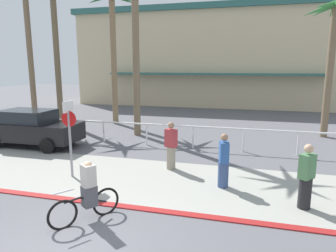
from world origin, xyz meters
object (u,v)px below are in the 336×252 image
Objects in this scene: palm_tree_0 at (28,23)px; cyclist_black_0 at (87,193)px; palm_tree_2 at (113,31)px; pedestrian_2 at (306,179)px; stop_sign_bike_lane at (69,128)px; pedestrian_0 at (171,148)px; pedestrian_1 at (224,163)px; palm_tree_4 at (333,35)px; car_black_1 at (32,128)px; palm_tree_1 at (55,25)px.

palm_tree_0 is 16.56m from cyclist_black_0.
palm_tree_2 is 14.78m from pedestrian_2.
stop_sign_bike_lane reaches higher than cyclist_black_0.
pedestrian_1 is (1.96, -1.22, -0.02)m from pedestrian_0.
palm_tree_4 is (12.14, -0.72, -0.61)m from palm_tree_2.
pedestrian_2 is (2.17, -0.89, 0.03)m from pedestrian_1.
car_black_1 is 9.38m from pedestrian_1.
palm_tree_0 reaches higher than palm_tree_4.
palm_tree_0 reaches higher than pedestrian_2.
palm_tree_1 is 5.71× the size of cyclist_black_0.
palm_tree_2 is 8.09m from car_black_1.
pedestrian_1 is at bearing -49.59° from palm_tree_2.
car_black_1 is at bearing 142.42° from stop_sign_bike_lane.
palm_tree_1 reaches higher than palm_tree_2.
palm_tree_1 is 3.64m from palm_tree_2.
pedestrian_2 is (15.61, -9.46, -5.62)m from palm_tree_0.
pedestrian_0 reaches higher than cyclist_black_0.
cyclist_black_0 is at bearing -68.43° from palm_tree_2.
stop_sign_bike_lane is at bearing -54.22° from palm_tree_1.
pedestrian_2 reaches higher than pedestrian_0.
cyclist_black_0 is (4.69, -11.87, -5.09)m from palm_tree_2.
cyclist_black_0 is 5.50m from pedestrian_2.
palm_tree_2 is 5.27× the size of cyclist_black_0.
palm_tree_4 is 4.03× the size of pedestrian_1.
palm_tree_2 is 10.83m from pedestrian_0.
pedestrian_2 is at bearing -3.90° from stop_sign_bike_lane.
palm_tree_4 is at bearing 42.48° from stop_sign_bike_lane.
car_black_1 is (-4.02, 3.09, -0.81)m from stop_sign_bike_lane.
pedestrian_0 is 1.00× the size of pedestrian_2.
stop_sign_bike_lane is at bearing -74.08° from palm_tree_2.
car_black_1 is at bearing -157.55° from palm_tree_4.
stop_sign_bike_lane is at bearing -137.52° from palm_tree_4.
pedestrian_1 is (11.18, -8.21, -5.39)m from palm_tree_1.
stop_sign_bike_lane is 10.58m from palm_tree_2.
palm_tree_2 reaches higher than cyclist_black_0.
palm_tree_2 is (5.79, 0.41, -0.64)m from palm_tree_0.
palm_tree_2 is 13.74m from cyclist_black_0.
palm_tree_0 is 16.91m from pedestrian_1.
palm_tree_4 is at bearing 47.50° from pedestrian_0.
palm_tree_2 is 4.63× the size of pedestrian_0.
palm_tree_2 is at bearing 111.57° from cyclist_black_0.
pedestrian_1 is (4.97, 0.40, -0.90)m from stop_sign_bike_lane.
palm_tree_1 is 1.97× the size of car_black_1.
palm_tree_4 is 1.55× the size of car_black_1.
pedestrian_0 reaches higher than car_black_1.
pedestrian_0 is (5.68, -7.76, -4.98)m from palm_tree_2.
pedestrian_2 is at bearing 21.39° from cyclist_black_0.
palm_tree_1 is 14.87m from cyclist_black_0.
pedestrian_2 is (5.12, 2.01, 0.11)m from cyclist_black_0.
palm_tree_0 is 5.28× the size of pedestrian_0.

